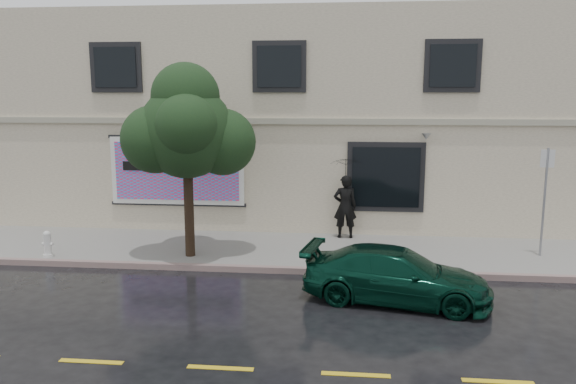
# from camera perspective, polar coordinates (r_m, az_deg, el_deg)

# --- Properties ---
(ground) EXTENTS (90.00, 90.00, 0.00)m
(ground) POSITION_cam_1_polar(r_m,az_deg,el_deg) (12.82, -3.43, -10.23)
(ground) COLOR black
(ground) RESTS_ON ground
(sidewalk) EXTENTS (20.00, 3.50, 0.15)m
(sidewalk) POSITION_cam_1_polar(r_m,az_deg,el_deg) (15.85, -1.56, -5.93)
(sidewalk) COLOR gray
(sidewalk) RESTS_ON ground
(curb) EXTENTS (20.00, 0.18, 0.16)m
(curb) POSITION_cam_1_polar(r_m,az_deg,el_deg) (14.19, -2.47, -7.86)
(curb) COLOR slate
(curb) RESTS_ON ground
(road_marking) EXTENTS (19.00, 0.12, 0.01)m
(road_marking) POSITION_cam_1_polar(r_m,az_deg,el_deg) (9.67, -6.89, -17.32)
(road_marking) COLOR gold
(road_marking) RESTS_ON ground
(building) EXTENTS (20.00, 8.12, 7.00)m
(building) POSITION_cam_1_polar(r_m,az_deg,el_deg) (20.97, 0.41, 7.48)
(building) COLOR beige
(building) RESTS_ON ground
(billboard) EXTENTS (4.30, 0.16, 2.20)m
(billboard) POSITION_cam_1_polar(r_m,az_deg,el_deg) (17.72, -11.22, 2.12)
(billboard) COLOR white
(billboard) RESTS_ON ground
(car) EXTENTS (4.24, 2.49, 1.16)m
(car) POSITION_cam_1_polar(r_m,az_deg,el_deg) (12.38, 10.94, -8.30)
(car) COLOR #072E21
(car) RESTS_ON ground
(pedestrian) EXTENTS (0.73, 0.51, 1.89)m
(pedestrian) POSITION_cam_1_polar(r_m,az_deg,el_deg) (16.80, 5.82, -1.48)
(pedestrian) COLOR black
(pedestrian) RESTS_ON sidewalk
(umbrella) EXTENTS (1.05, 1.05, 0.72)m
(umbrella) POSITION_cam_1_polar(r_m,az_deg,el_deg) (16.59, 5.90, 2.95)
(umbrella) COLOR black
(umbrella) RESTS_ON pedestrian
(street_tree) EXTENTS (2.43, 2.43, 4.53)m
(street_tree) POSITION_cam_1_polar(r_m,az_deg,el_deg) (14.74, -10.27, 6.00)
(street_tree) COLOR #302015
(street_tree) RESTS_ON sidewalk
(fire_hydrant) EXTENTS (0.29, 0.27, 0.70)m
(fire_hydrant) POSITION_cam_1_polar(r_m,az_deg,el_deg) (16.21, -23.23, -4.88)
(fire_hydrant) COLOR silver
(fire_hydrant) RESTS_ON sidewalk
(sign_pole) EXTENTS (0.36, 0.06, 2.89)m
(sign_pole) POSITION_cam_1_polar(r_m,az_deg,el_deg) (16.16, 24.64, -0.06)
(sign_pole) COLOR gray
(sign_pole) RESTS_ON sidewalk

